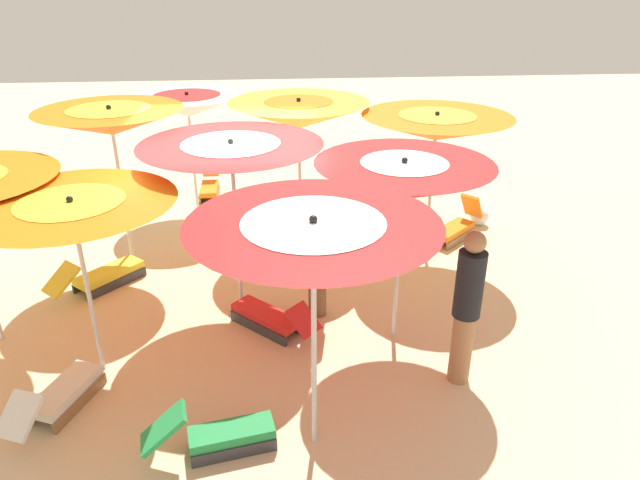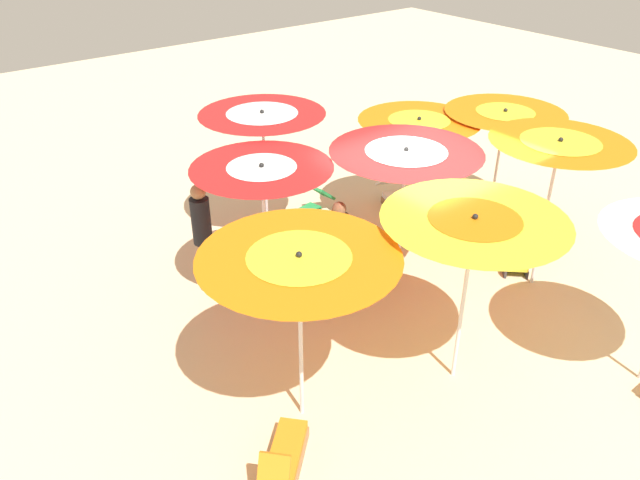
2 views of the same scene
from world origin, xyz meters
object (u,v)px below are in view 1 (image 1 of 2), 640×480
at_px(beach_umbrella_2, 436,127).
at_px(lounger_3, 219,434).
at_px(beach_umbrella_1, 403,181).
at_px(beach_ball, 479,216).
at_px(beach_umbrella_8, 188,105).
at_px(beach_umbrella_5, 299,115).
at_px(lounger_2, 271,317).
at_px(beach_umbrella_4, 232,157).
at_px(lounger_0, 58,396).
at_px(lounger_4, 456,226).
at_px(lounger_5, 209,186).
at_px(beach_umbrella_7, 111,122).
at_px(beach_umbrella_3, 73,218).
at_px(beach_umbrella_0, 313,243).
at_px(beachgoer_1, 317,255).
at_px(lounger_1, 102,275).
at_px(beachgoer_0, 467,306).

height_order(beach_umbrella_2, lounger_3, beach_umbrella_2).
distance_m(beach_umbrella_1, beach_ball, 4.44).
distance_m(beach_umbrella_1, lounger_3, 3.30).
relative_size(beach_umbrella_8, beach_ball, 6.77).
xyz_separation_m(beach_umbrella_1, beach_umbrella_2, (2.20, -0.97, 0.02)).
bearing_deg(beach_umbrella_5, lounger_2, 168.84).
bearing_deg(beach_umbrella_4, beach_umbrella_1, -113.64).
height_order(lounger_0, lounger_4, lounger_4).
bearing_deg(lounger_5, beach_umbrella_7, -18.84).
xyz_separation_m(beach_umbrella_8, beach_ball, (-1.17, -5.20, -1.85)).
bearing_deg(lounger_5, beach_umbrella_3, -9.00).
height_order(beach_umbrella_0, lounger_5, beach_umbrella_0).
height_order(beach_umbrella_2, beach_umbrella_3, beach_umbrella_2).
xyz_separation_m(beach_umbrella_4, lounger_2, (-0.60, -0.41, -1.96)).
bearing_deg(beach_umbrella_7, lounger_3, -157.50).
bearing_deg(beach_umbrella_4, beach_umbrella_0, -162.33).
distance_m(lounger_3, beachgoer_1, 2.70).
relative_size(lounger_2, beachgoer_1, 0.69).
bearing_deg(lounger_3, beach_ball, 38.29).
relative_size(beach_umbrella_4, beach_umbrella_7, 0.94).
distance_m(beach_umbrella_0, beach_umbrella_1, 2.06).
xyz_separation_m(lounger_3, lounger_5, (6.97, 0.71, 0.01)).
bearing_deg(beach_umbrella_1, lounger_2, 80.77).
bearing_deg(lounger_1, beachgoer_1, -65.01).
distance_m(beach_umbrella_1, lounger_0, 4.36).
height_order(lounger_0, lounger_5, lounger_5).
bearing_deg(lounger_1, beach_umbrella_4, -66.42).
relative_size(beach_umbrella_0, beach_umbrella_2, 1.03).
relative_size(beach_umbrella_3, beach_umbrella_7, 0.86).
bearing_deg(lounger_3, lounger_4, 39.40).
bearing_deg(beach_umbrella_4, lounger_1, 71.21).
relative_size(beach_umbrella_7, lounger_4, 2.29).
height_order(beach_umbrella_1, lounger_3, beach_umbrella_1).
distance_m(beach_umbrella_7, beachgoer_0, 5.46).
relative_size(beach_umbrella_0, beach_umbrella_7, 0.96).
bearing_deg(beach_umbrella_0, beach_umbrella_7, 33.19).
bearing_deg(lounger_0, lounger_2, -38.56).
distance_m(lounger_4, beachgoer_0, 3.93).
bearing_deg(lounger_3, lounger_5, 84.48).
height_order(beach_umbrella_8, beach_ball, beach_umbrella_8).
bearing_deg(lounger_0, beach_umbrella_0, -82.83).
bearing_deg(beach_umbrella_8, beach_umbrella_0, -163.73).
bearing_deg(lounger_5, beachgoer_0, 27.24).
bearing_deg(beach_umbrella_1, lounger_4, -30.72).
xyz_separation_m(lounger_2, beach_ball, (3.06, -3.80, -0.02)).
distance_m(beach_umbrella_1, beachgoer_1, 1.63).
xyz_separation_m(beach_umbrella_0, lounger_2, (1.96, 0.41, -1.99)).
height_order(lounger_4, lounger_5, lounger_5).
height_order(beach_umbrella_0, lounger_1, beach_umbrella_0).
height_order(lounger_1, beachgoer_1, beachgoer_1).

